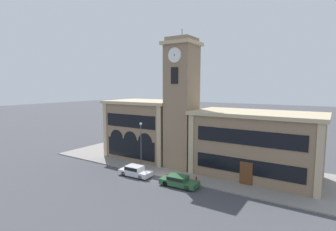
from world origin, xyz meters
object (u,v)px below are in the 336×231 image
Objects in this scene: street_lamp at (141,140)px; fire_hydrant at (196,180)px; parked_car_near at (135,171)px; parked_car_mid at (179,181)px.

street_lamp is 7.66× the size of fire_hydrant.
parked_car_near is 4.27m from street_lamp.
fire_hydrant is at bearing 44.40° from parked_car_mid.
fire_hydrant is (8.70, -0.39, -3.87)m from street_lamp.
street_lamp is at bearing 162.25° from parked_car_mid.
parked_car_near is 5.17× the size of fire_hydrant.
street_lamp is 9.53m from fire_hydrant.
parked_car_mid is 5.32× the size of fire_hydrant.
fire_hydrant is at bearing 8.74° from parked_car_near.
parked_car_mid reaches higher than fire_hydrant.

